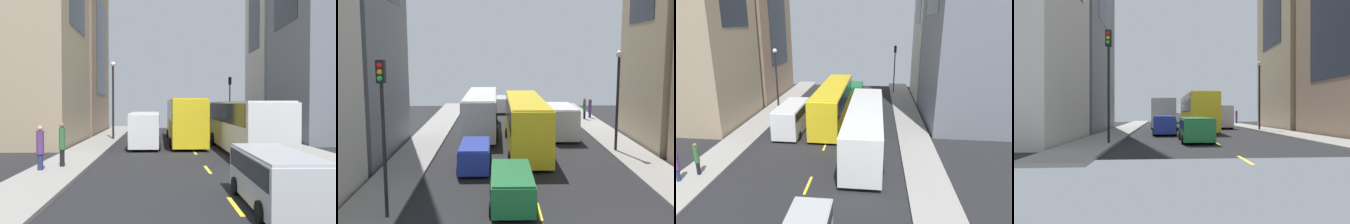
% 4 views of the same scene
% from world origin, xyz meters
% --- Properties ---
extents(ground_plane, '(41.06, 41.06, 0.00)m').
position_xyz_m(ground_plane, '(0.00, 0.00, 0.00)').
color(ground_plane, black).
extents(sidewalk_west, '(2.67, 44.00, 0.15)m').
position_xyz_m(sidewalk_west, '(-7.19, 0.00, 0.07)').
color(sidewalk_west, gray).
rests_on(sidewalk_west, ground).
extents(sidewalk_east, '(2.67, 44.00, 0.15)m').
position_xyz_m(sidewalk_east, '(7.19, 0.00, 0.07)').
color(sidewalk_east, gray).
rests_on(sidewalk_east, ground).
extents(lane_stripe_1, '(0.16, 2.00, 0.01)m').
position_xyz_m(lane_stripe_1, '(0.00, -15.00, 0.01)').
color(lane_stripe_1, yellow).
rests_on(lane_stripe_1, ground).
extents(lane_stripe_2, '(0.16, 2.00, 0.01)m').
position_xyz_m(lane_stripe_2, '(0.00, -9.00, 0.01)').
color(lane_stripe_2, yellow).
rests_on(lane_stripe_2, ground).
extents(lane_stripe_3, '(0.16, 2.00, 0.01)m').
position_xyz_m(lane_stripe_3, '(0.00, -3.00, 0.01)').
color(lane_stripe_3, yellow).
rests_on(lane_stripe_3, ground).
extents(lane_stripe_4, '(0.16, 2.00, 0.01)m').
position_xyz_m(lane_stripe_4, '(0.00, 3.00, 0.01)').
color(lane_stripe_4, yellow).
rests_on(lane_stripe_4, ground).
extents(lane_stripe_5, '(0.16, 2.00, 0.01)m').
position_xyz_m(lane_stripe_5, '(0.00, 9.00, 0.01)').
color(lane_stripe_5, yellow).
rests_on(lane_stripe_5, ground).
extents(lane_stripe_6, '(0.16, 2.00, 0.01)m').
position_xyz_m(lane_stripe_6, '(0.00, 15.00, 0.01)').
color(lane_stripe_6, yellow).
rests_on(lane_stripe_6, ground).
extents(lane_stripe_7, '(0.16, 2.00, 0.01)m').
position_xyz_m(lane_stripe_7, '(0.00, 21.00, 0.01)').
color(lane_stripe_7, yellow).
rests_on(lane_stripe_7, ground).
extents(city_bus_white, '(2.80, 12.85, 3.35)m').
position_xyz_m(city_bus_white, '(-3.12, 3.08, 2.01)').
color(city_bus_white, silver).
rests_on(city_bus_white, ground).
extents(streetcar_yellow, '(2.70, 12.72, 3.59)m').
position_xyz_m(streetcar_yellow, '(0.24, -3.27, 2.12)').
color(streetcar_yellow, yellow).
rests_on(streetcar_yellow, ground).
extents(delivery_van_white, '(2.25, 5.37, 2.58)m').
position_xyz_m(delivery_van_white, '(3.38, 0.40, 1.51)').
color(delivery_van_white, white).
rests_on(delivery_van_white, ground).
extents(car_silver_0, '(1.96, 4.79, 1.72)m').
position_xyz_m(car_silver_0, '(-1.20, 15.08, 1.01)').
color(car_silver_0, '#B7BABF').
rests_on(car_silver_0, ground).
extents(car_green_1, '(2.00, 4.45, 1.52)m').
position_xyz_m(car_green_1, '(-1.14, -14.09, 0.90)').
color(car_green_1, '#1E7238').
rests_on(car_green_1, ground).
extents(car_blue_2, '(1.89, 4.11, 1.55)m').
position_xyz_m(car_blue_2, '(-3.07, -8.51, 0.91)').
color(car_blue_2, '#2338AD').
rests_on(car_blue_2, ground).
extents(pedestrian_crossing_mid, '(0.31, 0.31, 2.12)m').
position_xyz_m(pedestrian_crossing_mid, '(7.10, 8.72, 1.29)').
color(pedestrian_crossing_mid, black).
rests_on(pedestrian_crossing_mid, ground).
extents(pedestrian_crossing_near, '(0.34, 0.34, 2.05)m').
position_xyz_m(pedestrian_crossing_near, '(7.85, 9.61, 1.23)').
color(pedestrian_crossing_near, navy).
rests_on(pedestrian_crossing_near, ground).
extents(traffic_light_near_corner, '(0.32, 0.44, 6.32)m').
position_xyz_m(traffic_light_near_corner, '(-6.26, -15.82, 4.51)').
color(traffic_light_near_corner, black).
rests_on(traffic_light_near_corner, ground).
extents(streetlamp_near, '(0.44, 0.44, 6.75)m').
position_xyz_m(streetlamp_near, '(6.36, -4.63, 4.31)').
color(streetlamp_near, black).
rests_on(streetlamp_near, ground).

